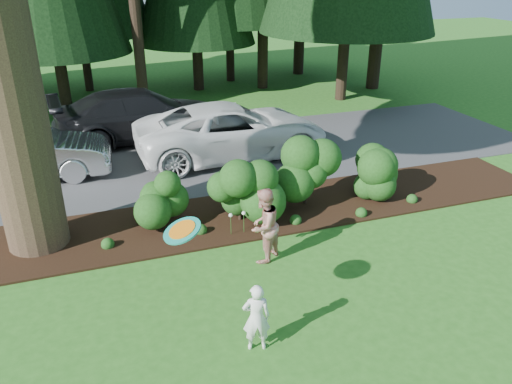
{
  "coord_description": "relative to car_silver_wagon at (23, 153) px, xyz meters",
  "views": [
    {
      "loc": [
        -3.27,
        -6.93,
        5.55
      ],
      "look_at": [
        -0.23,
        1.77,
        1.3
      ],
      "focal_mm": 35.0,
      "sensor_mm": 36.0,
      "label": 1
    }
  ],
  "objects": [
    {
      "name": "car_dark_suv",
      "position": [
        3.57,
        2.44,
        0.09
      ],
      "size": [
        5.99,
        2.83,
        1.69
      ],
      "primitive_type": "imported",
      "rotation": [
        0.0,
        0.0,
        1.65
      ],
      "color": "black",
      "rests_on": "driveway"
    },
    {
      "name": "car_silver_wagon",
      "position": [
        0.0,
        0.0,
        0.0
      ],
      "size": [
        4.73,
        1.97,
        1.52
      ],
      "primitive_type": "imported",
      "rotation": [
        0.0,
        0.0,
        1.49
      ],
      "color": "#B9B9BE",
      "rests_on": "driveway"
    },
    {
      "name": "adult",
      "position": [
        4.83,
        -6.1,
        -0.0
      ],
      "size": [
        0.97,
        0.95,
        1.57
      ],
      "primitive_type": "imported",
      "rotation": [
        0.0,
        0.0,
        3.83
      ],
      "color": "#A92416",
      "rests_on": "ground"
    },
    {
      "name": "child",
      "position": [
        3.84,
        -8.49,
        -0.2
      ],
      "size": [
        0.49,
        0.38,
        1.18
      ],
      "primitive_type": "imported",
      "rotation": [
        0.0,
        0.0,
        2.9
      ],
      "color": "white",
      "rests_on": "ground"
    },
    {
      "name": "mulch_bed",
      "position": [
        5.08,
        -4.11,
        -0.76
      ],
      "size": [
        16.0,
        2.5,
        0.05
      ],
      "primitive_type": "cube",
      "color": "black",
      "rests_on": "ground"
    },
    {
      "name": "shrub_row",
      "position": [
        5.85,
        -4.22,
        0.02
      ],
      "size": [
        6.53,
        1.6,
        1.61
      ],
      "color": "#1B4013",
      "rests_on": "ground"
    },
    {
      "name": "ground",
      "position": [
        5.08,
        -7.36,
        -0.79
      ],
      "size": [
        80.0,
        80.0,
        0.0
      ],
      "primitive_type": "plane",
      "color": "#26601B",
      "rests_on": "ground"
    },
    {
      "name": "car_white_suv",
      "position": [
        5.96,
        -0.15,
        0.06
      ],
      "size": [
        5.95,
        2.82,
        1.64
      ],
      "primitive_type": "imported",
      "rotation": [
        0.0,
        0.0,
        1.59
      ],
      "color": "silver",
      "rests_on": "driveway"
    },
    {
      "name": "frisbee",
      "position": [
        2.84,
        -8.23,
        1.38
      ],
      "size": [
        0.55,
        0.56,
        0.25
      ],
      "color": "#188678",
      "rests_on": "ground"
    },
    {
      "name": "driveway",
      "position": [
        5.08,
        0.14,
        -0.77
      ],
      "size": [
        22.0,
        6.0,
        0.03
      ],
      "primitive_type": "cube",
      "color": "#38383A",
      "rests_on": "ground"
    },
    {
      "name": "lily_cluster",
      "position": [
        4.78,
        -4.96,
        -0.29
      ],
      "size": [
        0.69,
        0.09,
        0.57
      ],
      "color": "#1B4013",
      "rests_on": "ground"
    }
  ]
}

